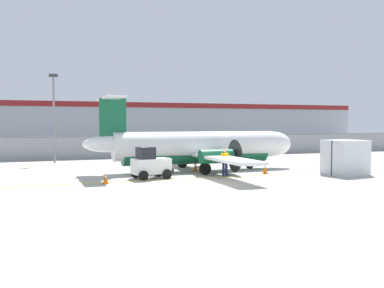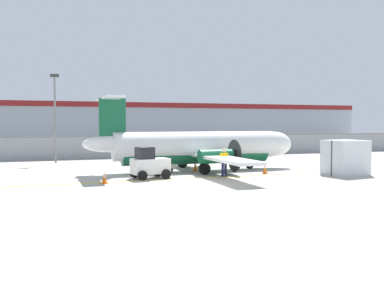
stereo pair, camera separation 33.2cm
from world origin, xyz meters
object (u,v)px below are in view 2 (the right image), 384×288
object	(u,v)px
baggage_tug	(150,164)
traffic_cone_near_right	(265,169)
ground_crew_worker	(224,161)
parked_car_1	(40,145)
apron_light_pole	(55,111)
traffic_cone_near_left	(104,178)
commuter_airplane	(201,147)
parked_car_4	(167,143)
traffic_cone_far_left	(195,167)
cargo_container	(345,157)
traffic_cone_far_right	(159,170)
parked_car_2	(78,144)
parked_car_5	(193,141)
parked_car_6	(223,141)
parked_car_3	(125,145)

from	to	relation	value
baggage_tug	traffic_cone_near_right	world-z (taller)	baggage_tug
ground_crew_worker	parked_car_1	bearing A→B (deg)	18.87
ground_crew_worker	apron_light_pole	bearing A→B (deg)	32.05
traffic_cone_near_left	parked_car_1	size ratio (longest dim) A/B	0.15
traffic_cone_near_left	apron_light_pole	bearing A→B (deg)	98.94
commuter_airplane	parked_car_4	xyz separation A→B (m)	(3.62, 21.27, -0.71)
baggage_tug	traffic_cone_near_left	size ratio (longest dim) A/B	3.88
commuter_airplane	ground_crew_worker	xyz separation A→B (m)	(0.26, -3.47, -0.65)
parked_car_4	apron_light_pole	distance (m)	17.88
commuter_airplane	parked_car_4	world-z (taller)	commuter_airplane
traffic_cone_far_left	parked_car_1	distance (m)	23.96
commuter_airplane	cargo_container	xyz separation A→B (m)	(7.87, -5.19, -0.50)
traffic_cone_far_right	parked_car_2	world-z (taller)	parked_car_2
traffic_cone_far_right	parked_car_5	distance (m)	28.87
traffic_cone_near_left	traffic_cone_near_right	xyz separation A→B (m)	(10.45, 1.20, 0.00)
traffic_cone_near_left	traffic_cone_far_right	bearing A→B (deg)	36.93
ground_crew_worker	parked_car_2	bearing A→B (deg)	9.54
traffic_cone_near_right	traffic_cone_far_right	distance (m)	6.83
baggage_tug	cargo_container	distance (m)	12.38
parked_car_1	traffic_cone_far_right	bearing A→B (deg)	101.30
cargo_container	traffic_cone_far_left	bearing A→B (deg)	140.04
ground_crew_worker	cargo_container	world-z (taller)	cargo_container
traffic_cone_far_left	parked_car_6	world-z (taller)	parked_car_6
traffic_cone_near_left	apron_light_pole	size ratio (longest dim) A/B	0.09
ground_crew_worker	parked_car_6	xyz separation A→B (m)	(12.35, 28.62, -0.06)
traffic_cone_far_left	parked_car_3	size ratio (longest dim) A/B	0.15
parked_car_6	apron_light_pole	bearing A→B (deg)	33.65
parked_car_2	parked_car_3	world-z (taller)	same
traffic_cone_far_right	parked_car_1	bearing A→B (deg)	107.62
commuter_airplane	traffic_cone_near_right	bearing A→B (deg)	-42.66
cargo_container	traffic_cone_near_left	world-z (taller)	cargo_container
parked_car_5	traffic_cone_near_left	bearing A→B (deg)	-115.95
traffic_cone_far_right	baggage_tug	bearing A→B (deg)	-123.41
parked_car_5	parked_car_6	world-z (taller)	same
commuter_airplane	parked_car_2	world-z (taller)	commuter_airplane
traffic_cone_far_left	parked_car_2	bearing A→B (deg)	104.34
parked_car_1	ground_crew_worker	bearing A→B (deg)	107.08
baggage_tug	parked_car_5	xyz separation A→B (m)	(12.53, 27.94, 0.04)
cargo_container	parked_car_6	bearing A→B (deg)	72.13
baggage_tug	ground_crew_worker	size ratio (longest dim) A/B	1.46
parked_car_6	traffic_cone_far_right	bearing A→B (deg)	56.79
traffic_cone_near_left	traffic_cone_far_left	distance (m)	7.79
commuter_airplane	parked_car_4	distance (m)	21.59
parked_car_6	apron_light_pole	distance (m)	27.19
baggage_tug	parked_car_2	bearing A→B (deg)	85.07
parked_car_2	parked_car_5	bearing A→B (deg)	-0.16
parked_car_2	parked_car_5	xyz separation A→B (m)	(14.67, 1.96, 0.00)
baggage_tug	traffic_cone_near_left	bearing A→B (deg)	-163.67
baggage_tug	traffic_cone_far_right	distance (m)	1.87
parked_car_2	parked_car_6	size ratio (longest dim) A/B	1.03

